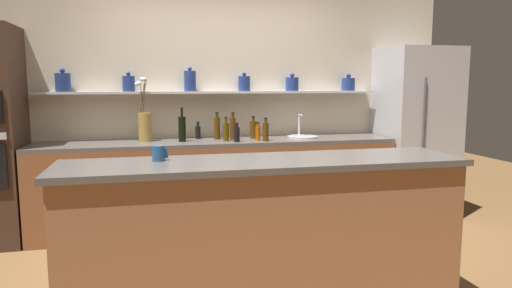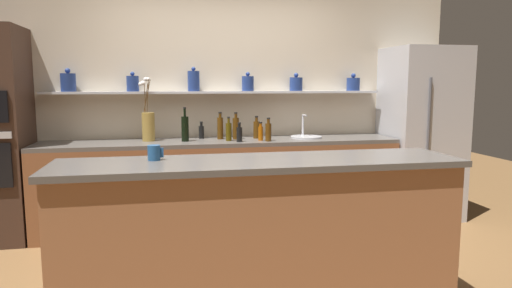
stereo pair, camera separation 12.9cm
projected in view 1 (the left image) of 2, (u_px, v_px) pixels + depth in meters
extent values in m
plane|color=brown|center=(246.00, 273.00, 3.63)|extent=(12.00, 12.00, 0.00)
cube|color=beige|center=(216.00, 102.00, 5.00)|extent=(5.20, 0.10, 2.60)
cube|color=#B7B7BC|center=(215.00, 92.00, 4.85)|extent=(3.57, 0.18, 0.02)
cylinder|color=navy|center=(63.00, 83.00, 4.49)|extent=(0.15, 0.15, 0.18)
sphere|color=navy|center=(62.00, 71.00, 4.47)|extent=(0.05, 0.05, 0.05)
cylinder|color=navy|center=(129.00, 84.00, 4.63)|extent=(0.12, 0.12, 0.16)
sphere|color=navy|center=(128.00, 74.00, 4.62)|extent=(0.04, 0.04, 0.04)
cylinder|color=navy|center=(190.00, 81.00, 4.77)|extent=(0.12, 0.12, 0.21)
sphere|color=navy|center=(190.00, 69.00, 4.75)|extent=(0.04, 0.04, 0.04)
cylinder|color=navy|center=(244.00, 84.00, 4.90)|extent=(0.13, 0.13, 0.16)
sphere|color=navy|center=(244.00, 74.00, 4.89)|extent=(0.04, 0.04, 0.04)
cylinder|color=navy|center=(292.00, 84.00, 5.02)|extent=(0.14, 0.14, 0.15)
sphere|color=navy|center=(292.00, 75.00, 5.01)|extent=(0.05, 0.05, 0.05)
cylinder|color=navy|center=(348.00, 84.00, 5.17)|extent=(0.15, 0.15, 0.14)
sphere|color=navy|center=(349.00, 76.00, 5.16)|extent=(0.05, 0.05, 0.05)
cube|color=brown|center=(219.00, 186.00, 4.76)|extent=(3.67, 0.62, 0.88)
cube|color=#56514C|center=(219.00, 142.00, 4.70)|extent=(3.67, 0.62, 0.04)
cube|color=#99603D|center=(265.00, 240.00, 2.97)|extent=(2.53, 0.55, 0.98)
cube|color=#56514C|center=(266.00, 163.00, 2.90)|extent=(2.59, 0.61, 0.04)
cube|color=#B7B7BC|center=(415.00, 133.00, 5.16)|extent=(0.77, 0.70, 1.89)
cylinder|color=#4C4C51|center=(424.00, 128.00, 4.76)|extent=(0.02, 0.02, 1.04)
cylinder|color=olive|center=(145.00, 127.00, 4.58)|extent=(0.13, 0.13, 0.29)
cylinder|color=#4C3319|center=(142.00, 98.00, 4.56)|extent=(0.05, 0.05, 0.29)
sphere|color=silver|center=(139.00, 83.00, 4.56)|extent=(0.05, 0.05, 0.05)
cylinder|color=#4C3319|center=(144.00, 96.00, 4.55)|extent=(0.03, 0.01, 0.33)
sphere|color=silver|center=(145.00, 79.00, 4.57)|extent=(0.04, 0.04, 0.04)
cylinder|color=#4C3319|center=(141.00, 99.00, 4.54)|extent=(0.01, 0.07, 0.28)
sphere|color=silver|center=(137.00, 84.00, 4.51)|extent=(0.04, 0.04, 0.04)
cylinder|color=#4C3319|center=(143.00, 96.00, 4.55)|extent=(0.08, 0.03, 0.33)
sphere|color=silver|center=(142.00, 79.00, 4.57)|extent=(0.04, 0.04, 0.04)
cylinder|color=#B7B7BC|center=(303.00, 137.00, 4.91)|extent=(0.33, 0.33, 0.02)
cylinder|color=#B7B7BC|center=(299.00, 125.00, 5.01)|extent=(0.02, 0.02, 0.22)
cylinder|color=#B7B7BC|center=(301.00, 115.00, 4.94)|extent=(0.02, 0.12, 0.02)
cylinder|color=#4C2D0C|center=(217.00, 129.00, 4.77)|extent=(0.06, 0.06, 0.23)
cylinder|color=#4C2D0C|center=(217.00, 116.00, 4.75)|extent=(0.03, 0.03, 0.04)
cylinder|color=black|center=(217.00, 113.00, 4.75)|extent=(0.03, 0.03, 0.01)
cylinder|color=#4C2D0C|center=(266.00, 132.00, 4.62)|extent=(0.06, 0.06, 0.18)
cylinder|color=#4C2D0C|center=(266.00, 121.00, 4.60)|extent=(0.03, 0.03, 0.04)
cylinder|color=black|center=(266.00, 118.00, 4.60)|extent=(0.03, 0.03, 0.01)
cylinder|color=#47380A|center=(226.00, 132.00, 4.63)|extent=(0.06, 0.06, 0.18)
cylinder|color=#47380A|center=(226.00, 121.00, 4.62)|extent=(0.03, 0.03, 0.05)
cylinder|color=black|center=(226.00, 118.00, 4.61)|extent=(0.03, 0.03, 0.01)
cylinder|color=black|center=(182.00, 129.00, 4.57)|extent=(0.07, 0.07, 0.25)
cylinder|color=black|center=(182.00, 113.00, 4.55)|extent=(0.02, 0.02, 0.08)
cylinder|color=black|center=(182.00, 108.00, 4.55)|extent=(0.03, 0.03, 0.01)
cylinder|color=black|center=(198.00, 133.00, 4.82)|extent=(0.06, 0.06, 0.13)
cylinder|color=black|center=(198.00, 125.00, 4.81)|extent=(0.03, 0.03, 0.04)
cylinder|color=black|center=(198.00, 122.00, 4.81)|extent=(0.03, 0.03, 0.01)
cylinder|color=#4C2D0C|center=(253.00, 130.00, 4.86)|extent=(0.07, 0.07, 0.18)
cylinder|color=#4C2D0C|center=(253.00, 119.00, 4.85)|extent=(0.03, 0.03, 0.04)
cylinder|color=black|center=(253.00, 117.00, 4.84)|extent=(0.03, 0.03, 0.01)
cylinder|color=#4C2D0C|center=(233.00, 129.00, 4.77)|extent=(0.07, 0.07, 0.22)
cylinder|color=#4C2D0C|center=(233.00, 116.00, 4.75)|extent=(0.03, 0.03, 0.04)
cylinder|color=black|center=(233.00, 113.00, 4.75)|extent=(0.03, 0.03, 0.01)
cylinder|color=black|center=(237.00, 135.00, 4.56)|extent=(0.06, 0.06, 0.15)
cylinder|color=black|center=(237.00, 126.00, 4.55)|extent=(0.03, 0.03, 0.04)
cylinder|color=black|center=(237.00, 123.00, 4.54)|extent=(0.03, 0.03, 0.01)
cylinder|color=#9E4C0A|center=(258.00, 134.00, 4.67)|extent=(0.05, 0.05, 0.14)
cylinder|color=#9E4C0A|center=(258.00, 125.00, 4.66)|extent=(0.03, 0.03, 0.04)
cylinder|color=black|center=(258.00, 123.00, 4.66)|extent=(0.03, 0.03, 0.01)
cylinder|color=#235184|center=(158.00, 153.00, 2.85)|extent=(0.08, 0.08, 0.10)
cube|color=#235184|center=(167.00, 153.00, 2.86)|extent=(0.02, 0.01, 0.06)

